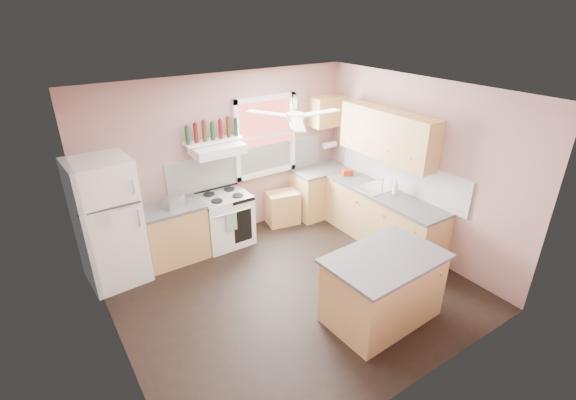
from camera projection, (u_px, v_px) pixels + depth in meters
floor at (294, 290)px, 5.81m from camera, size 4.50×4.50×0.00m
ceiling at (295, 95)px, 4.66m from camera, size 4.50×4.50×0.00m
wall_back at (224, 158)px, 6.76m from camera, size 4.50×0.05×2.70m
wall_right at (417, 167)px, 6.37m from camera, size 0.05×4.00×2.70m
wall_left at (104, 259)px, 4.09m from camera, size 0.05×4.00×2.70m
backsplash_back at (250, 164)px, 7.03m from camera, size 2.90×0.03×0.55m
backsplash_right at (399, 173)px, 6.65m from camera, size 0.03×2.60×0.55m
window_view at (265, 136)px, 6.99m from camera, size 1.00×0.02×1.20m
window_frame at (266, 137)px, 6.97m from camera, size 1.16×0.07×1.36m
refrigerator at (108, 222)px, 5.69m from camera, size 0.82×0.80×1.82m
base_cabinet_left at (174, 234)px, 6.38m from camera, size 0.90×0.60×0.86m
counter_left at (171, 207)px, 6.18m from camera, size 0.92×0.62×0.04m
toaster at (174, 201)px, 6.12m from camera, size 0.32×0.25×0.18m
stove at (225, 219)px, 6.80m from camera, size 0.79×0.64×0.86m
range_hood at (217, 149)px, 6.32m from camera, size 0.78×0.50×0.14m
bottle_shelf at (213, 141)px, 6.37m from camera, size 0.90×0.26×0.03m
cart at (283, 209)px, 7.48m from camera, size 0.62×0.47×0.56m
base_cabinet_corner at (320, 192)px, 7.78m from camera, size 1.00×0.60×0.86m
base_cabinet_right at (382, 218)px, 6.83m from camera, size 0.60×2.20×0.86m
counter_corner at (321, 170)px, 7.59m from camera, size 1.02×0.62×0.04m
counter_right at (384, 194)px, 6.63m from camera, size 0.62×2.22×0.04m
sink at (375, 189)px, 6.78m from camera, size 0.55×0.45×0.03m
faucet at (383, 182)px, 6.82m from camera, size 0.03×0.03×0.14m
upper_cabinet_right at (387, 134)px, 6.47m from camera, size 0.33×1.80×0.76m
upper_cabinet_corner at (327, 111)px, 7.35m from camera, size 0.60×0.33×0.52m
paper_towel at (330, 145)px, 7.71m from camera, size 0.26×0.12×0.12m
island at (382, 289)px, 5.14m from camera, size 1.39×0.92×0.86m
island_top at (386, 258)px, 4.95m from camera, size 1.47×1.00×0.04m
ceiling_fan_hub at (295, 117)px, 4.76m from camera, size 0.20×0.20×0.08m
soap_bottle at (395, 187)px, 6.51m from camera, size 0.13×0.13×0.25m
red_caddy at (347, 172)px, 7.28m from camera, size 0.21×0.17×0.10m
wine_bottles at (213, 131)px, 6.30m from camera, size 0.86×0.06×0.31m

